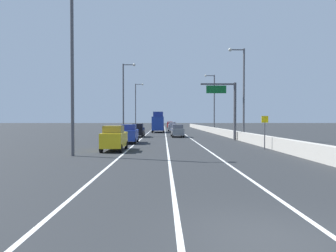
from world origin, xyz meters
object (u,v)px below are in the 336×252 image
(lamp_post_right_second, at_px, (242,88))
(lamp_post_right_third, at_px, (213,100))
(overhead_sign_gantry, at_px, (229,104))
(car_silver_1, at_px, (172,127))
(car_yellow_4, at_px, (114,138))
(box_truck, at_px, (158,123))
(car_red_2, at_px, (170,125))
(lamp_post_left_mid, at_px, (125,95))
(car_blue_5, at_px, (129,134))
(speed_advisory_sign, at_px, (265,130))
(car_black_3, at_px, (138,130))
(lamp_post_left_far, at_px, (136,104))
(lamp_post_left_near, at_px, (75,64))
(car_gray_0, at_px, (177,131))

(lamp_post_right_second, bearing_deg, lamp_post_right_third, 89.94)
(overhead_sign_gantry, height_order, lamp_post_right_third, lamp_post_right_third)
(car_silver_1, distance_m, car_yellow_4, 42.93)
(car_silver_1, relative_size, box_truck, 0.61)
(lamp_post_right_third, bearing_deg, car_red_2, 104.28)
(overhead_sign_gantry, bearing_deg, lamp_post_left_mid, 146.63)
(lamp_post_right_second, relative_size, car_blue_5, 2.70)
(lamp_post_left_mid, xyz_separation_m, box_truck, (5.20, 13.55, -4.69))
(speed_advisory_sign, relative_size, lamp_post_right_second, 0.25)
(car_black_3, bearing_deg, lamp_post_right_third, 45.97)
(lamp_post_left_mid, height_order, lamp_post_left_far, same)
(car_red_2, relative_size, box_truck, 0.60)
(lamp_post_left_near, xyz_separation_m, car_black_3, (2.51, 23.22, -5.67))
(lamp_post_right_third, distance_m, lamp_post_left_mid, 20.11)
(car_black_3, xyz_separation_m, car_blue_5, (0.05, -11.67, 0.02))
(box_truck, bearing_deg, car_silver_1, 63.22)
(lamp_post_right_third, bearing_deg, car_gray_0, -118.73)
(speed_advisory_sign, height_order, car_gray_0, speed_advisory_sign)
(box_truck, bearing_deg, overhead_sign_gantry, -67.37)
(lamp_post_right_second, relative_size, lamp_post_right_third, 1.00)
(lamp_post_left_near, xyz_separation_m, lamp_post_left_far, (-0.47, 52.51, 0.00))
(lamp_post_right_second, xyz_separation_m, lamp_post_right_third, (0.02, 21.88, 0.00))
(lamp_post_right_second, distance_m, car_silver_1, 31.78)
(lamp_post_left_mid, bearing_deg, lamp_post_right_third, 34.89)
(speed_advisory_sign, distance_m, car_gray_0, 20.02)
(lamp_post_left_far, bearing_deg, lamp_post_right_second, -65.09)
(lamp_post_right_second, xyz_separation_m, lamp_post_left_near, (-16.55, -15.88, 0.00))
(car_silver_1, bearing_deg, box_truck, -116.78)
(car_silver_1, bearing_deg, lamp_post_right_second, -74.97)
(car_black_3, relative_size, box_truck, 0.56)
(box_truck, bearing_deg, lamp_post_left_far, 114.31)
(overhead_sign_gantry, height_order, speed_advisory_sign, overhead_sign_gantry)
(lamp_post_right_second, xyz_separation_m, car_gray_0, (-7.99, 7.26, -5.73))
(lamp_post_left_mid, relative_size, car_blue_5, 2.70)
(car_gray_0, xyz_separation_m, car_silver_1, (-0.12, 22.95, 0.09))
(car_silver_1, bearing_deg, lamp_post_left_mid, -112.88)
(speed_advisory_sign, height_order, car_red_2, speed_advisory_sign)
(car_red_2, bearing_deg, car_gray_0, -89.81)
(speed_advisory_sign, relative_size, car_black_3, 0.71)
(lamp_post_left_near, bearing_deg, car_blue_5, 77.47)
(lamp_post_right_third, bearing_deg, lamp_post_left_near, -113.69)
(lamp_post_left_far, bearing_deg, overhead_sign_gantry, -66.78)
(car_yellow_4, bearing_deg, car_black_3, 89.12)
(lamp_post_right_second, distance_m, lamp_post_right_third, 21.88)
(lamp_post_right_third, xyz_separation_m, lamp_post_left_far, (-17.04, 14.75, 0.00))
(lamp_post_left_near, relative_size, car_yellow_4, 2.82)
(lamp_post_right_second, relative_size, car_silver_1, 2.54)
(car_gray_0, height_order, car_black_3, car_black_3)
(speed_advisory_sign, relative_size, car_silver_1, 0.64)
(car_black_3, bearing_deg, lamp_post_left_near, -96.17)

